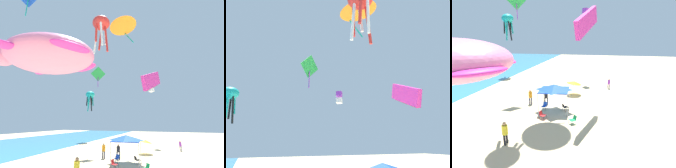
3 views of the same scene
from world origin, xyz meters
TOP-DOWN VIEW (x-y plane):
  - canopy_tent at (-2.04, 3.87)m, footprint 3.14×3.43m
  - kite_diamond_green at (2.03, 9.65)m, footprint 1.27×2.24m
  - kite_octopus_teal at (14.72, 17.92)m, footprint 2.36×2.36m
  - kite_delta_orange at (0.31, 4.66)m, footprint 5.41×5.46m
  - kite_box_purple at (12.35, 1.93)m, footprint 1.31×1.29m
  - kite_parafoil_magenta at (-1.80, 0.54)m, footprint 5.88×1.79m
  - kite_octopus_red at (-3.84, 6.57)m, footprint 2.38×2.38m

SIDE VIEW (x-z plane):
  - canopy_tent at x=-2.04m, z-range 1.17..4.22m
  - kite_parafoil_magenta at x=-1.80m, z-range 7.70..11.25m
  - kite_octopus_teal at x=14.72m, z-range 8.75..14.00m
  - kite_box_purple at x=12.35m, z-range 10.81..12.78m
  - kite_diamond_green at x=2.03m, z-range 10.64..14.25m
  - kite_octopus_red at x=-3.84m, z-range 14.79..20.08m
  - kite_delta_orange at x=0.31m, z-range 18.06..21.70m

